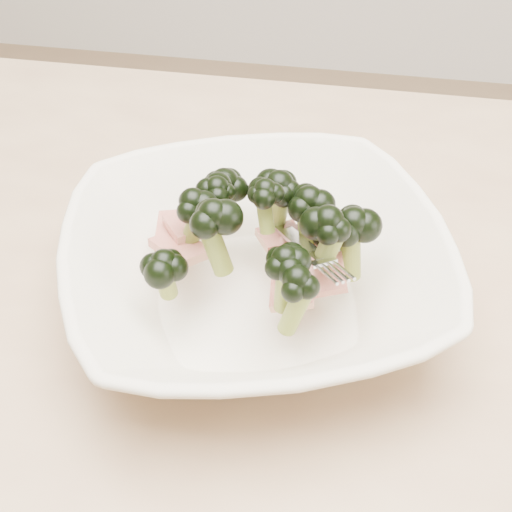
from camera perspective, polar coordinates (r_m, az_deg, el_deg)
dining_table at (r=0.64m, az=-0.33°, el=-10.82°), size 1.20×0.80×0.75m
broccoli_dish at (r=0.55m, az=0.12°, el=-0.69°), size 0.38×0.38×0.12m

